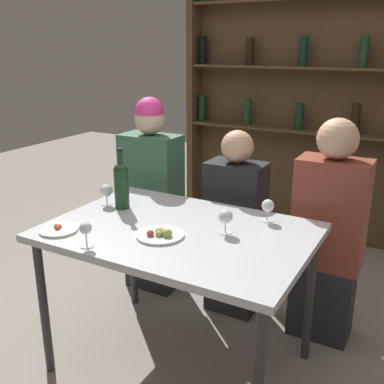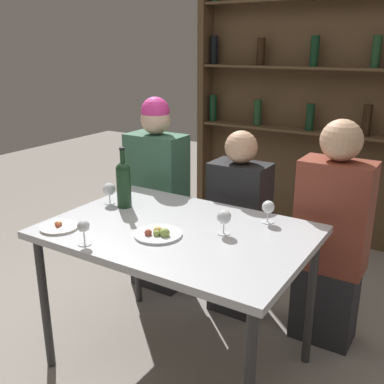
% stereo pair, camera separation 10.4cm
% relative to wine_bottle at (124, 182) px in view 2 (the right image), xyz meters
% --- Properties ---
extents(ground_plane, '(10.00, 10.00, 0.00)m').
position_rel_wine_bottle_xyz_m(ground_plane, '(0.42, -0.10, -0.92)').
color(ground_plane, gray).
extents(dining_table, '(1.26, 0.87, 0.78)m').
position_rel_wine_bottle_xyz_m(dining_table, '(0.42, -0.10, -0.21)').
color(dining_table, '#B7BABF').
rests_on(dining_table, ground_plane).
extents(wine_rack_wall, '(2.03, 0.21, 2.22)m').
position_rel_wine_bottle_xyz_m(wine_rack_wall, '(0.42, 1.89, 0.23)').
color(wine_rack_wall, '#4C3823').
rests_on(wine_rack_wall, ground_plane).
extents(wine_bottle, '(0.08, 0.08, 0.33)m').
position_rel_wine_bottle_xyz_m(wine_bottle, '(0.00, 0.00, 0.00)').
color(wine_bottle, '#19381E').
rests_on(wine_bottle, dining_table).
extents(wine_glass_0, '(0.07, 0.07, 0.12)m').
position_rel_wine_bottle_xyz_m(wine_glass_0, '(0.64, -0.04, -0.06)').
color(wine_glass_0, silver).
rests_on(wine_glass_0, dining_table).
extents(wine_glass_1, '(0.07, 0.07, 0.12)m').
position_rel_wine_bottle_xyz_m(wine_glass_1, '(-0.11, -0.00, -0.06)').
color(wine_glass_1, silver).
rests_on(wine_glass_1, dining_table).
extents(wine_glass_2, '(0.06, 0.06, 0.12)m').
position_rel_wine_bottle_xyz_m(wine_glass_2, '(0.17, -0.47, -0.06)').
color(wine_glass_2, silver).
rests_on(wine_glass_2, dining_table).
extents(wine_glass_3, '(0.06, 0.06, 0.11)m').
position_rel_wine_bottle_xyz_m(wine_glass_3, '(0.76, 0.20, -0.06)').
color(wine_glass_3, silver).
rests_on(wine_glass_3, dining_table).
extents(food_plate_0, '(0.18, 0.18, 0.03)m').
position_rel_wine_bottle_xyz_m(food_plate_0, '(-0.07, -0.41, -0.13)').
color(food_plate_0, silver).
rests_on(food_plate_0, dining_table).
extents(food_plate_1, '(0.23, 0.23, 0.05)m').
position_rel_wine_bottle_xyz_m(food_plate_1, '(0.39, -0.23, -0.13)').
color(food_plate_1, silver).
rests_on(food_plate_1, dining_table).
extents(seated_person_left, '(0.39, 0.22, 1.32)m').
position_rel_wine_bottle_xyz_m(seated_person_left, '(-0.17, 0.53, -0.28)').
color(seated_person_left, '#26262B').
rests_on(seated_person_left, ground_plane).
extents(seated_person_center, '(0.34, 0.22, 1.16)m').
position_rel_wine_bottle_xyz_m(seated_person_center, '(0.44, 0.53, -0.37)').
color(seated_person_center, '#26262B').
rests_on(seated_person_center, ground_plane).
extents(seated_person_right, '(0.38, 0.22, 1.27)m').
position_rel_wine_bottle_xyz_m(seated_person_right, '(1.00, 0.53, -0.31)').
color(seated_person_right, '#26262B').
rests_on(seated_person_right, ground_plane).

